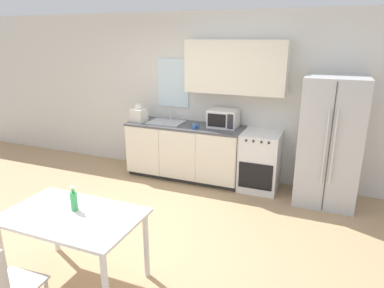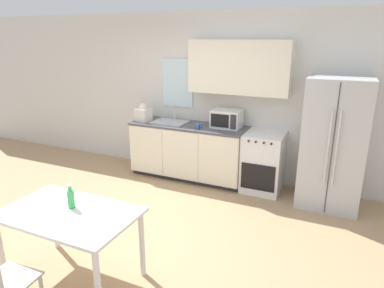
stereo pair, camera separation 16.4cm
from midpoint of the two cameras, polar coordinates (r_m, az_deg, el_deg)
name	(u,v)px [view 2 (the right image)]	position (r m, az deg, el deg)	size (l,w,h in m)	color
ground_plane	(140,233)	(4.39, -7.54, -14.43)	(12.00, 12.00, 0.00)	tan
wall_back	(213,92)	(5.70, 4.30, 8.65)	(12.00, 0.38, 2.70)	silver
kitchen_counter	(189,151)	(5.75, 0.23, -1.18)	(1.95, 0.66, 0.93)	#333333
oven_range	(263,162)	(5.41, 12.62, -2.99)	(0.59, 0.62, 0.91)	white
refrigerator	(334,143)	(5.12, 23.37, 0.08)	(0.81, 0.78, 1.81)	silver
kitchen_sink	(170,121)	(5.77, -2.82, 3.77)	(0.57, 0.44, 0.27)	#B7BABC
microwave	(227,119)	(5.47, 6.70, 4.23)	(0.45, 0.37, 0.28)	silver
coffee_mug	(198,126)	(5.35, 1.89, 2.94)	(0.12, 0.08, 0.08)	#335999
grocery_bag_0	(143,113)	(5.88, -7.35, 5.07)	(0.27, 0.24, 0.31)	silver
dining_table	(69,222)	(3.48, -18.45, -12.17)	(1.28, 0.78, 0.74)	white
drink_bottle	(71,198)	(3.46, -18.25, -8.60)	(0.07, 0.07, 0.24)	#3FB259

